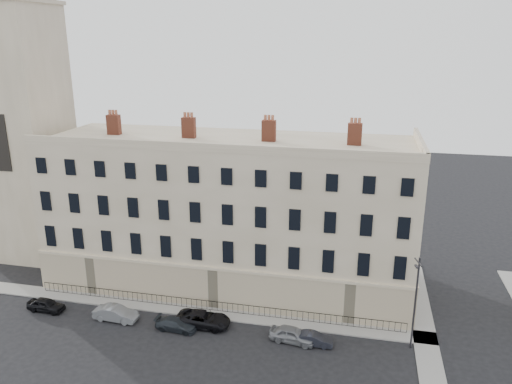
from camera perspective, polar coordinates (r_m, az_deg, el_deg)
ground at (r=42.39m, az=0.84°, el=-17.98°), size 160.00×160.00×0.00m
terrace at (r=50.59m, az=-3.02°, el=-2.35°), size 36.22×12.22×17.00m
church_tower at (r=60.74m, az=-25.46°, el=10.15°), size 8.00×8.13×44.00m
pavement_terrace at (r=48.95m, az=-9.78°, el=-12.91°), size 48.00×2.00×0.12m
pavement_east_return at (r=48.90m, az=18.41°, el=-13.65°), size 2.00×24.00×0.12m
railings at (r=47.80m, az=-5.06°, el=-12.83°), size 35.00×0.04×0.96m
car_a at (r=51.54m, az=-22.87°, el=-11.79°), size 3.62×1.59×1.21m
car_b at (r=47.94m, az=-15.73°, el=-13.22°), size 4.08×1.54×1.33m
car_c at (r=45.50m, az=-9.11°, el=-14.70°), size 3.79×1.72×1.08m
car_d at (r=45.67m, az=-6.05°, el=-14.24°), size 4.82×2.24×1.34m
car_e at (r=43.51m, az=4.21°, el=-15.95°), size 4.06×2.07×1.33m
car_f at (r=43.36m, az=6.56°, el=-16.35°), size 3.29×1.17×1.08m
streetlamp at (r=42.50m, az=17.74°, el=-11.65°), size 0.58×1.73×8.12m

